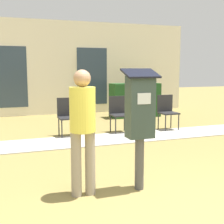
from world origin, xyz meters
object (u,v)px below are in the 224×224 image
object	(u,v)px
outdoor_chair_right	(167,109)
parking_meter	(140,113)
outdoor_chair_middle	(119,111)
outdoor_chair_left	(67,114)
person_standing	(83,123)

from	to	relation	value
outdoor_chair_right	parking_meter	bearing A→B (deg)	-131.50
parking_meter	outdoor_chair_middle	size ratio (longest dim) A/B	1.77
outdoor_chair_middle	outdoor_chair_right	bearing A→B (deg)	5.40
outdoor_chair_left	outdoor_chair_right	world-z (taller)	same
outdoor_chair_middle	outdoor_chair_right	distance (m)	1.31
outdoor_chair_left	outdoor_chair_middle	distance (m)	1.30
outdoor_chair_left	person_standing	bearing A→B (deg)	-88.86
person_standing	outdoor_chair_middle	bearing A→B (deg)	70.69
outdoor_chair_left	outdoor_chair_right	size ratio (longest dim) A/B	1.00
outdoor_chair_right	outdoor_chair_left	bearing A→B (deg)	170.58
parking_meter	outdoor_chair_right	bearing A→B (deg)	55.43
outdoor_chair_left	outdoor_chair_right	bearing A→B (deg)	7.31
parking_meter	outdoor_chair_right	size ratio (longest dim) A/B	1.77
person_standing	outdoor_chair_middle	world-z (taller)	person_standing
outdoor_chair_middle	outdoor_chair_right	xyz separation A→B (m)	(1.30, -0.11, 0.00)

